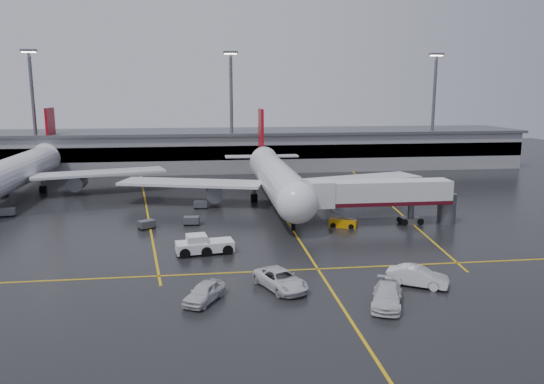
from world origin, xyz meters
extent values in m
plane|color=black|center=(0.00, 0.00, 0.00)|extent=(220.00, 220.00, 0.00)
cube|color=gold|center=(0.00, 0.00, 0.01)|extent=(0.25, 90.00, 0.02)
cube|color=gold|center=(0.00, -22.00, 0.01)|extent=(60.00, 0.25, 0.02)
cube|color=gold|center=(-20.00, 10.00, 0.01)|extent=(9.99, 69.35, 0.02)
cube|color=gold|center=(18.00, 10.00, 0.01)|extent=(7.57, 69.64, 0.02)
cube|color=gray|center=(0.00, 48.00, 4.00)|extent=(120.00, 18.00, 8.00)
cube|color=black|center=(0.00, 39.20, 4.50)|extent=(120.00, 0.40, 3.00)
cube|color=#595B60|center=(0.00, 48.00, 8.30)|extent=(122.00, 19.00, 0.60)
cylinder|color=#595B60|center=(-45.00, 42.00, 12.50)|extent=(0.70, 0.70, 25.00)
cube|color=#595B60|center=(-45.00, 42.00, 25.20)|extent=(3.00, 1.20, 0.50)
cube|color=#FFE5B2|center=(-45.00, 42.00, 24.90)|extent=(2.60, 0.90, 0.20)
cylinder|color=#595B60|center=(-5.00, 42.00, 12.50)|extent=(0.70, 0.70, 25.00)
cube|color=#595B60|center=(-5.00, 42.00, 25.20)|extent=(3.00, 1.20, 0.50)
cube|color=#FFE5B2|center=(-5.00, 42.00, 24.90)|extent=(2.60, 0.90, 0.20)
cylinder|color=#595B60|center=(40.00, 42.00, 12.50)|extent=(0.70, 0.70, 25.00)
cube|color=#595B60|center=(40.00, 42.00, 25.20)|extent=(3.00, 1.20, 0.50)
cube|color=#FFE5B2|center=(40.00, 42.00, 24.90)|extent=(2.60, 0.90, 0.20)
cylinder|color=silver|center=(0.00, 8.00, 4.20)|extent=(5.20, 36.00, 5.20)
sphere|color=silver|center=(0.00, -10.00, 4.20)|extent=(5.20, 5.20, 5.20)
cone|color=silver|center=(0.00, 29.00, 4.80)|extent=(4.94, 8.00, 4.94)
cube|color=maroon|center=(0.00, 30.00, 9.70)|extent=(0.50, 5.50, 8.50)
cube|color=silver|center=(0.00, 29.00, 5.00)|extent=(14.00, 3.00, 0.25)
cube|color=silver|center=(-13.00, 10.00, 3.40)|extent=(22.80, 11.83, 0.40)
cube|color=silver|center=(13.00, 10.00, 3.40)|extent=(22.80, 11.83, 0.40)
cylinder|color=#595B60|center=(-9.50, 9.00, 2.00)|extent=(2.60, 4.50, 2.60)
cylinder|color=#595B60|center=(9.50, 9.00, 2.00)|extent=(2.60, 4.50, 2.60)
cylinder|color=#595B60|center=(0.00, -7.00, 1.00)|extent=(0.56, 0.56, 2.00)
cylinder|color=#595B60|center=(-3.20, 11.00, 1.00)|extent=(0.56, 0.56, 2.00)
cylinder|color=#595B60|center=(3.20, 11.00, 1.00)|extent=(0.56, 0.56, 2.00)
cylinder|color=black|center=(0.00, -7.00, 0.45)|extent=(0.40, 1.10, 1.10)
cylinder|color=black|center=(-3.20, 11.00, 0.55)|extent=(1.00, 1.40, 1.40)
cylinder|color=black|center=(3.20, 11.00, 0.55)|extent=(1.00, 1.40, 1.40)
cylinder|color=silver|center=(-42.00, 20.00, 4.20)|extent=(5.20, 36.00, 5.20)
cone|color=silver|center=(-42.00, 41.00, 4.80)|extent=(4.94, 8.00, 4.94)
cube|color=maroon|center=(-42.00, 42.00, 9.70)|extent=(0.50, 5.50, 8.50)
cube|color=silver|center=(-42.00, 41.00, 5.00)|extent=(14.00, 3.00, 0.25)
cube|color=silver|center=(-29.00, 22.00, 3.40)|extent=(22.80, 11.83, 0.40)
cylinder|color=#595B60|center=(-32.50, 21.00, 2.00)|extent=(2.60, 4.50, 2.60)
cylinder|color=#595B60|center=(-45.20, 23.00, 1.00)|extent=(0.56, 0.56, 2.00)
cylinder|color=#595B60|center=(-38.80, 23.00, 1.00)|extent=(0.56, 0.56, 2.00)
cylinder|color=black|center=(-45.20, 23.00, 0.55)|extent=(1.00, 1.40, 1.40)
cylinder|color=black|center=(-38.80, 23.00, 0.55)|extent=(1.00, 1.40, 1.40)
cube|color=silver|center=(12.00, -6.00, 4.40)|extent=(18.00, 3.20, 3.00)
cube|color=#470A14|center=(12.00, -6.00, 3.10)|extent=(18.00, 3.30, 0.50)
cube|color=silver|center=(3.80, -6.00, 4.40)|extent=(3.00, 3.40, 3.30)
cylinder|color=#595B60|center=(16.00, -6.00, 1.50)|extent=(0.80, 0.80, 3.00)
cube|color=#595B60|center=(16.00, -6.00, 0.45)|extent=(2.60, 1.60, 0.90)
cylinder|color=#595B60|center=(21.00, -6.00, 2.00)|extent=(2.40, 2.40, 4.00)
cylinder|color=black|center=(14.90, -6.00, 0.45)|extent=(0.90, 1.80, 0.90)
cylinder|color=black|center=(17.10, -6.00, 0.45)|extent=(0.90, 1.80, 0.90)
cube|color=silver|center=(-11.10, -15.34, 0.79)|extent=(6.48, 3.36, 1.06)
cube|color=silver|center=(-11.97, -15.47, 1.68)|extent=(2.41, 2.41, 0.88)
cube|color=black|center=(-11.97, -15.47, 1.68)|extent=(2.17, 2.17, 0.79)
cylinder|color=black|center=(-13.37, -15.68, 0.49)|extent=(1.53, 2.79, 1.15)
cylinder|color=black|center=(-11.10, -15.34, 0.49)|extent=(1.53, 2.79, 1.15)
cylinder|color=black|center=(-8.83, -15.00, 0.49)|extent=(1.53, 2.79, 1.15)
cube|color=#CA8004|center=(6.74, -6.37, 0.53)|extent=(3.76, 2.73, 1.06)
cube|color=#595B60|center=(6.74, -6.37, 1.54)|extent=(3.41, 2.15, 1.21)
cylinder|color=black|center=(5.68, -5.90, 0.29)|extent=(1.28, 1.77, 0.67)
cylinder|color=black|center=(7.80, -6.84, 0.29)|extent=(1.28, 1.77, 0.67)
imported|color=silver|center=(-4.42, -26.71, 0.85)|extent=(5.03, 6.73, 1.70)
imported|color=silver|center=(3.74, -31.52, 0.83)|extent=(4.32, 6.21, 1.67)
imported|color=silver|center=(7.97, -27.60, 0.89)|extent=(5.63, 4.42, 1.79)
imported|color=silver|center=(-11.19, -28.77, 0.82)|extent=(4.08, 5.16, 1.65)
cube|color=#595B60|center=(-12.79, -2.76, 0.65)|extent=(2.11, 1.48, 0.90)
cylinder|color=black|center=(-13.64, -3.18, 0.18)|extent=(0.40, 0.20, 0.40)
cylinder|color=black|center=(-12.04, -3.33, 0.18)|extent=(0.40, 0.20, 0.40)
cylinder|color=black|center=(-13.54, -2.19, 0.18)|extent=(0.40, 0.20, 0.40)
cylinder|color=black|center=(-11.95, -2.34, 0.18)|extent=(0.40, 0.20, 0.40)
cube|color=#595B60|center=(-18.46, -4.07, 0.65)|extent=(2.39, 2.17, 0.90)
cylinder|color=black|center=(-18.87, -4.92, 0.18)|extent=(0.40, 0.20, 0.40)
cylinder|color=black|center=(-17.52, -4.07, 0.18)|extent=(0.40, 0.20, 0.40)
cylinder|color=black|center=(-19.41, -4.08, 0.18)|extent=(0.40, 0.20, 0.40)
cylinder|color=black|center=(-18.06, -3.22, 0.18)|extent=(0.40, 0.20, 0.40)
cube|color=#595B60|center=(-11.62, 7.05, 0.65)|extent=(2.11, 1.47, 0.90)
cylinder|color=black|center=(-12.47, 6.62, 0.18)|extent=(0.40, 0.20, 0.40)
cylinder|color=black|center=(-10.87, 6.48, 0.18)|extent=(0.40, 0.20, 0.40)
cylinder|color=black|center=(-12.38, 7.62, 0.18)|extent=(0.40, 0.20, 0.40)
cylinder|color=black|center=(-10.78, 7.48, 0.18)|extent=(0.40, 0.20, 0.40)
cube|color=#595B60|center=(-38.63, 5.49, 0.65)|extent=(2.24, 1.72, 0.90)
cylinder|color=black|center=(-39.30, 4.82, 0.18)|extent=(0.40, 0.20, 0.40)
cylinder|color=black|center=(-37.74, 5.18, 0.18)|extent=(0.40, 0.20, 0.40)
cylinder|color=black|center=(-39.53, 5.79, 0.18)|extent=(0.40, 0.20, 0.40)
cylinder|color=black|center=(-37.97, 6.16, 0.18)|extent=(0.40, 0.20, 0.40)
camera|label=1|loc=(-10.89, -70.72, 17.47)|focal=34.69mm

